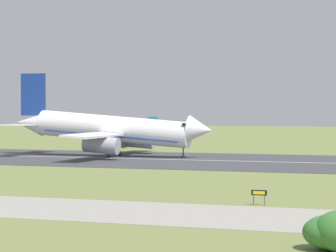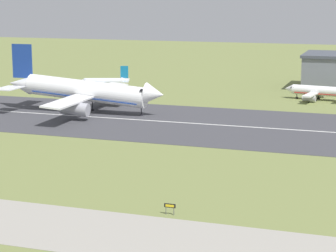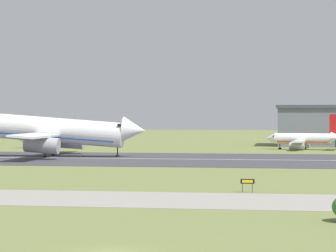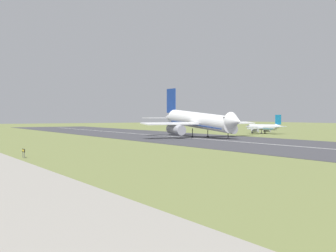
% 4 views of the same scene
% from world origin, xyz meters
% --- Properties ---
extents(ground_plane, '(644.16, 644.16, 0.00)m').
position_xyz_m(ground_plane, '(0.00, 53.18, 0.00)').
color(ground_plane, olive).
extents(runway_strip, '(404.16, 46.35, 0.06)m').
position_xyz_m(runway_strip, '(0.00, 106.35, 0.03)').
color(runway_strip, '#3D3D42').
rests_on(runway_strip, ground_plane).
extents(runway_centreline, '(363.74, 0.70, 0.01)m').
position_xyz_m(runway_centreline, '(0.00, 106.35, 0.07)').
color(runway_centreline, silver).
rests_on(runway_centreline, runway_strip).
extents(taxiway_road, '(303.12, 15.63, 0.05)m').
position_xyz_m(taxiway_road, '(0.00, 32.66, 0.03)').
color(taxiway_road, gray).
rests_on(taxiway_road, ground_plane).
extents(airplane_landing, '(43.88, 44.02, 17.42)m').
position_xyz_m(airplane_landing, '(-39.26, 111.46, 5.60)').
color(airplane_landing, white).
rests_on(airplane_landing, ground_plane).
extents(airplane_parked_west, '(17.34, 19.93, 7.72)m').
position_xyz_m(airplane_parked_west, '(-51.91, 151.46, 2.57)').
color(airplane_parked_west, silver).
rests_on(airplane_parked_west, ground_plane).
extents(shrub_clump, '(4.85, 4.00, 3.05)m').
position_xyz_m(shrub_clump, '(18.06, 17.67, 1.40)').
color(shrub_clump, '#387533').
rests_on(shrub_clump, ground_plane).
extents(runway_sign, '(1.66, 0.13, 1.61)m').
position_xyz_m(runway_sign, '(7.05, 42.02, 1.21)').
color(runway_sign, '#4C4C51').
rests_on(runway_sign, ground_plane).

